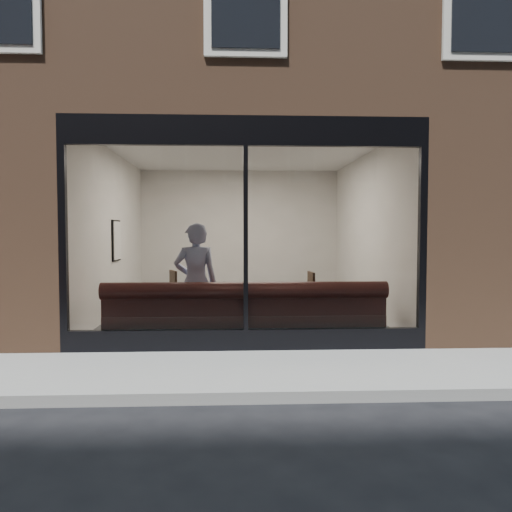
{
  "coord_description": "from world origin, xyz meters",
  "views": [
    {
      "loc": [
        -0.17,
        -4.75,
        1.64
      ],
      "look_at": [
        0.16,
        2.4,
        1.29
      ],
      "focal_mm": 35.0,
      "sensor_mm": 36.0,
      "label": 1
    }
  ],
  "objects_px": {
    "cafe_chair_right": "(300,313)",
    "person": "(196,282)",
    "cafe_table_right": "(355,288)",
    "banquette": "(245,329)",
    "cafe_table_left": "(208,286)",
    "cafe_chair_left": "(163,311)"
  },
  "relations": [
    {
      "from": "cafe_chair_right",
      "to": "person",
      "type": "bearing_deg",
      "value": 25.91
    },
    {
      "from": "cafe_table_right",
      "to": "cafe_chair_right",
      "type": "height_order",
      "value": "cafe_table_right"
    },
    {
      "from": "banquette",
      "to": "person",
      "type": "distance_m",
      "value": 1.03
    },
    {
      "from": "cafe_table_right",
      "to": "cafe_chair_right",
      "type": "bearing_deg",
      "value": 144.29
    },
    {
      "from": "cafe_table_left",
      "to": "cafe_chair_left",
      "type": "xyz_separation_m",
      "value": [
        -0.82,
        0.52,
        -0.5
      ]
    },
    {
      "from": "banquette",
      "to": "cafe_table_left",
      "type": "xyz_separation_m",
      "value": [
        -0.6,
        1.13,
        0.52
      ]
    },
    {
      "from": "cafe_table_left",
      "to": "cafe_table_right",
      "type": "xyz_separation_m",
      "value": [
        2.38,
        -0.42,
        0.0
      ]
    },
    {
      "from": "cafe_table_left",
      "to": "person",
      "type": "bearing_deg",
      "value": -99.25
    },
    {
      "from": "cafe_table_right",
      "to": "person",
      "type": "bearing_deg",
      "value": -170.47
    },
    {
      "from": "person",
      "to": "cafe_table_right",
      "type": "height_order",
      "value": "person"
    },
    {
      "from": "cafe_table_left",
      "to": "cafe_chair_left",
      "type": "distance_m",
      "value": 1.1
    },
    {
      "from": "banquette",
      "to": "cafe_table_right",
      "type": "relative_size",
      "value": 6.92
    },
    {
      "from": "cafe_chair_right",
      "to": "cafe_chair_left",
      "type": "bearing_deg",
      "value": -13.08
    },
    {
      "from": "banquette",
      "to": "cafe_chair_left",
      "type": "relative_size",
      "value": 10.29
    },
    {
      "from": "banquette",
      "to": "person",
      "type": "height_order",
      "value": "person"
    },
    {
      "from": "cafe_table_right",
      "to": "cafe_chair_left",
      "type": "xyz_separation_m",
      "value": [
        -3.2,
        0.95,
        -0.5
      ]
    },
    {
      "from": "cafe_table_left",
      "to": "cafe_table_right",
      "type": "height_order",
      "value": "cafe_table_left"
    },
    {
      "from": "person",
      "to": "cafe_chair_left",
      "type": "bearing_deg",
      "value": -70.56
    },
    {
      "from": "person",
      "to": "cafe_table_left",
      "type": "bearing_deg",
      "value": -106.39
    },
    {
      "from": "cafe_table_left",
      "to": "cafe_table_right",
      "type": "relative_size",
      "value": 1.21
    },
    {
      "from": "cafe_chair_left",
      "to": "cafe_chair_right",
      "type": "height_order",
      "value": "cafe_chair_right"
    },
    {
      "from": "banquette",
      "to": "cafe_table_right",
      "type": "distance_m",
      "value": 1.98
    }
  ]
}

